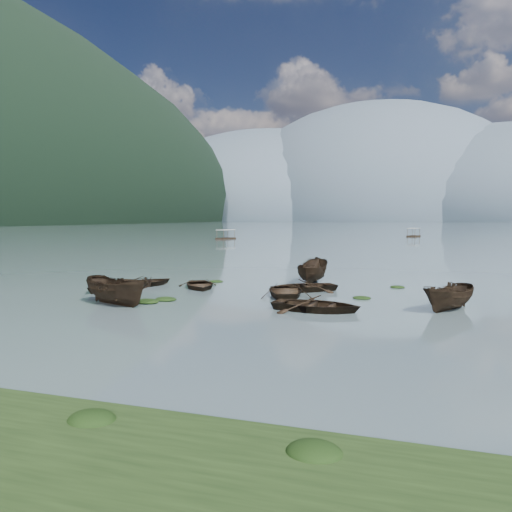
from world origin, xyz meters
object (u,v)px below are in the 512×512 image
(pontoon_centre, at_px, (413,237))
(rowboat_0, at_px, (112,290))
(pontoon_left, at_px, (226,239))
(rowboat_3, at_px, (286,295))

(pontoon_centre, bearing_deg, rowboat_0, -86.36)
(rowboat_0, bearing_deg, pontoon_left, 110.12)
(pontoon_left, relative_size, pontoon_centre, 0.97)
(pontoon_left, bearing_deg, pontoon_centre, 45.57)
(pontoon_centre, bearing_deg, pontoon_left, -131.56)
(rowboat_3, relative_size, pontoon_left, 0.84)
(pontoon_left, distance_m, pontoon_centre, 48.10)
(rowboat_3, relative_size, pontoon_centre, 0.81)
(rowboat_3, bearing_deg, pontoon_left, -82.57)
(rowboat_3, bearing_deg, rowboat_0, -9.82)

